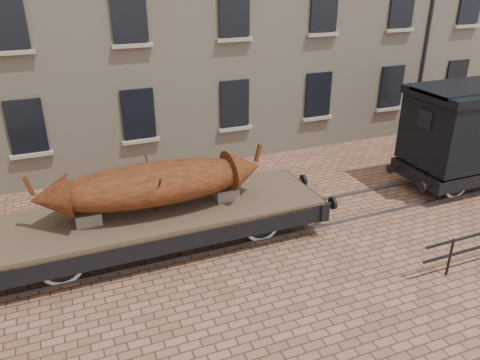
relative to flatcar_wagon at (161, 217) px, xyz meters
name	(u,v)px	position (x,y,z in m)	size (l,w,h in m)	color
ground	(266,225)	(2.99, 0.00, -0.88)	(90.00, 90.00, 0.00)	brown
rail_track	(266,224)	(2.99, 0.00, -0.85)	(30.00, 1.52, 0.06)	#59595E
flatcar_wagon	(161,217)	(0.00, 0.00, 0.00)	(9.34, 2.53, 1.41)	#46382D
iron_boat	(154,183)	(-0.11, 0.00, 0.97)	(5.81, 1.69, 1.42)	maroon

